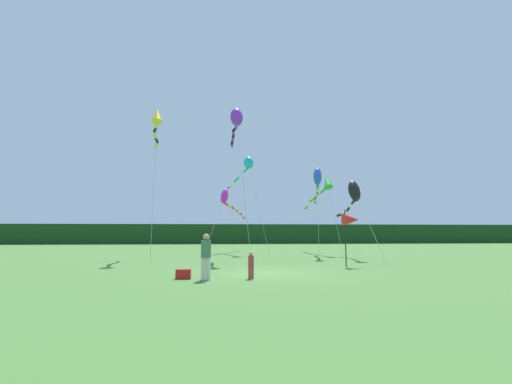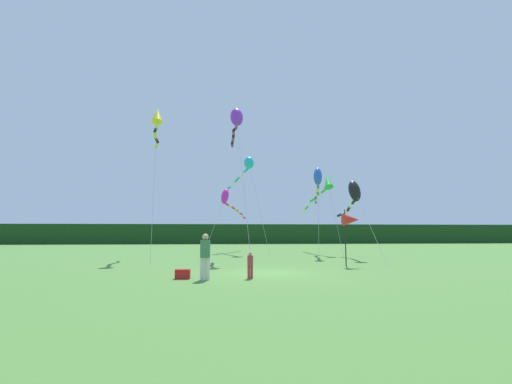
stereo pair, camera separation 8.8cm
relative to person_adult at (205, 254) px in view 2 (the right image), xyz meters
The scene contains 13 objects.
ground_plane 3.64m from the person_adult, 38.05° to the left, with size 120.00×120.00×0.00m, color #477533.
distant_treeline 47.24m from the person_adult, 86.66° to the left, with size 108.00×3.89×3.21m, color #193D19.
person_adult is the anchor object (origin of this frame).
person_child 1.86m from the person_adult, ahead, with size 0.24×0.24×1.07m.
cooler_box 1.28m from the person_adult, 154.42° to the left, with size 0.59×0.33×0.38m, color red.
banner_flag_pole 9.40m from the person_adult, 33.18° to the left, with size 0.90×0.70×3.11m.
kite_black 14.81m from the person_adult, 46.36° to the left, with size 0.88×8.46×5.66m.
kite_magenta 20.02m from the person_adult, 86.70° to the left, with size 3.93×8.40×6.05m.
kite_cyan 19.62m from the person_adult, 81.23° to the left, with size 3.66×8.13×8.78m.
kite_yellow 14.68m from the person_adult, 110.12° to the left, with size 1.34×7.28×10.65m.
kite_green 19.63m from the person_adult, 60.14° to the left, with size 1.16×10.51×6.99m.
kite_purple 13.21m from the person_adult, 81.19° to the left, with size 1.23×7.35×10.47m.
kite_blue 15.77m from the person_adult, 57.98° to the left, with size 1.86×7.33×6.91m.
Camera 2 is at (-2.08, -16.72, 1.84)m, focal length 25.53 mm.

